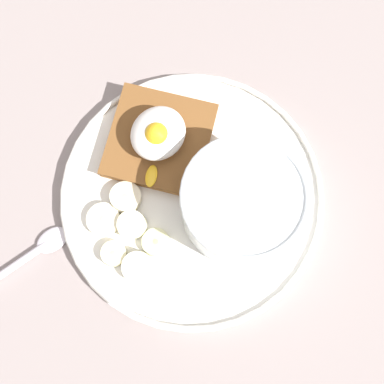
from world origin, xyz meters
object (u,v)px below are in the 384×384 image
Objects in this scene: banana_slice_inner at (160,245)px; spoon at (32,254)px; banana_slice_outer at (104,220)px; oatmeal_bowl at (242,203)px; banana_slice_front at (132,225)px; poached_egg at (158,134)px; banana_slice_right at (126,198)px; toast_slice at (159,140)px; banana_slice_back at (136,265)px; banana_slice_left at (114,254)px.

banana_slice_inner is 13.47cm from spoon.
oatmeal_bowl is at bearing -48.87° from banana_slice_outer.
poached_egg is at bearing 19.83° from banana_slice_front.
banana_slice_front is at bearing -38.35° from spoon.
oatmeal_bowl is 12.28cm from banana_slice_right.
toast_slice is at bearing 2.61° from banana_slice_outer.
banana_slice_back is 3.17cm from banana_slice_inner.
banana_slice_front is 11.00cm from spoon.
banana_slice_back is 5.92cm from banana_slice_outer.
toast_slice is at bearing -11.44° from spoon.
banana_slice_front is 4.22cm from banana_slice_back.
banana_slice_inner is at bearing -50.18° from spoon.
poached_egg is 18.19cm from spoon.
spoon is (-8.56, 6.77, -1.37)cm from banana_slice_front.
banana_slice_inner is (-8.89, -6.76, -0.32)cm from toast_slice.
banana_slice_right is (-6.15, 10.25, -2.83)cm from oatmeal_bowl.
banana_slice_front is (-8.01, 7.92, -2.77)cm from oatmeal_bowl.
banana_slice_left is at bearing -164.18° from toast_slice.
banana_slice_front is 0.80× the size of banana_slice_right.
banana_slice_front is at bearing 43.22° from banana_slice_back.
banana_slice_inner is at bearing -142.75° from toast_slice.
toast_slice is at bearing 15.82° from banana_slice_left.
banana_slice_back is 1.40× the size of banana_slice_inner.
oatmeal_bowl reaches higher than banana_slice_left.
banana_slice_front is 1.07× the size of banana_slice_left.
toast_slice reaches higher than banana_slice_right.
toast_slice reaches higher than banana_slice_left.
banana_slice_front is 0.70× the size of banana_slice_back.
banana_slice_inner is at bearing -11.74° from banana_slice_back.
toast_slice is 17.90cm from spoon.
banana_slice_outer is 8.34cm from spoon.
oatmeal_bowl reaches higher than banana_slice_front.
oatmeal_bowl reaches higher than banana_slice_inner.
banana_slice_right is (4.93, 5.21, 0.03)cm from banana_slice_back.
poached_egg is 0.71× the size of spoon.
banana_slice_right is 6.14cm from banana_slice_inner.
oatmeal_bowl is 11.14cm from poached_egg.
banana_slice_right is (-6.98, -0.86, -2.63)cm from poached_egg.
banana_slice_outer is at bearing -177.39° from toast_slice.
poached_egg is 2.14× the size of banana_slice_outer.
oatmeal_bowl is at bearing -33.60° from banana_slice_left.
banana_slice_outer is (-3.18, 0.44, -0.23)cm from banana_slice_right.
banana_slice_right is 3.22cm from banana_slice_outer.
poached_egg is at bearing -11.64° from spoon.
spoon is (-16.56, 14.69, -4.13)cm from oatmeal_bowl.
poached_egg is (0.83, 11.11, -0.20)cm from oatmeal_bowl.
spoon is (-10.42, 4.44, -1.30)cm from banana_slice_right.
banana_slice_front reaches higher than banana_slice_left.
poached_egg is 2.51× the size of banana_slice_front.
banana_slice_left is (-11.50, 7.64, -2.99)cm from oatmeal_bowl.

